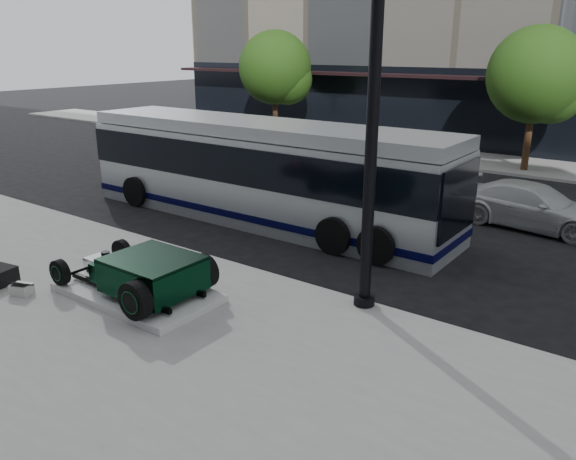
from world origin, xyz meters
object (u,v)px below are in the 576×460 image
Objects in this scene: hot_rod at (146,273)px; white_sedan at (533,206)px; lamppost at (372,128)px; transit_bus at (261,171)px.

hot_rod is 0.74× the size of white_sedan.
lamppost is (3.62, 2.39, 2.90)m from hot_rod.
transit_bus is (-1.93, 6.03, 0.79)m from hot_rod.
hot_rod is 0.43× the size of lamppost.
transit_bus is at bearing 107.74° from hot_rod.
white_sedan is at bearing 63.85° from hot_rod.
transit_bus reaches higher than hot_rod.
lamppost reaches higher than white_sedan.
lamppost is 0.62× the size of transit_bus.
lamppost is at bearing 33.43° from hot_rod.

